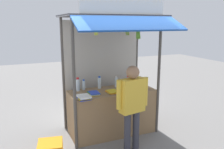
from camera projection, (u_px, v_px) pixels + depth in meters
ground_plane at (112, 132)px, 5.15m from camera, size 20.00×20.00×0.00m
stall_counter at (112, 111)px, 5.04m from camera, size 1.82×0.77×0.96m
stall_structure at (109, 52)px, 4.92m from camera, size 2.02×1.71×2.87m
water_bottle_far_left at (99, 83)px, 5.08m from camera, size 0.08×0.08×0.27m
water_bottle_far_right at (128, 82)px, 5.22m from camera, size 0.07×0.07×0.25m
water_bottle_back_left at (84, 85)px, 4.96m from camera, size 0.06×0.06×0.23m
water_bottle_left at (116, 82)px, 5.19m from camera, size 0.07×0.07×0.24m
water_bottle_front_right at (78, 85)px, 4.87m from camera, size 0.08×0.08×0.29m
magazine_stack_rear_center at (84, 97)px, 4.38m from camera, size 0.25×0.32×0.06m
magazine_stack_center at (141, 87)px, 4.99m from camera, size 0.23×0.28×0.10m
magazine_stack_mid_right at (94, 93)px, 4.67m from camera, size 0.22×0.31×0.04m
magazine_stack_back_right at (112, 92)px, 4.79m from camera, size 0.22×0.29×0.04m
banana_bunch_rightmost at (127, 31)px, 4.26m from camera, size 0.10×0.10×0.25m
banana_bunch_inner_right at (96, 31)px, 4.03m from camera, size 0.09×0.08×0.23m
banana_bunch_leftmost at (138, 35)px, 4.37m from camera, size 0.10×0.11×0.33m
vendor_person at (132, 101)px, 4.17m from camera, size 0.62×0.28×1.64m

